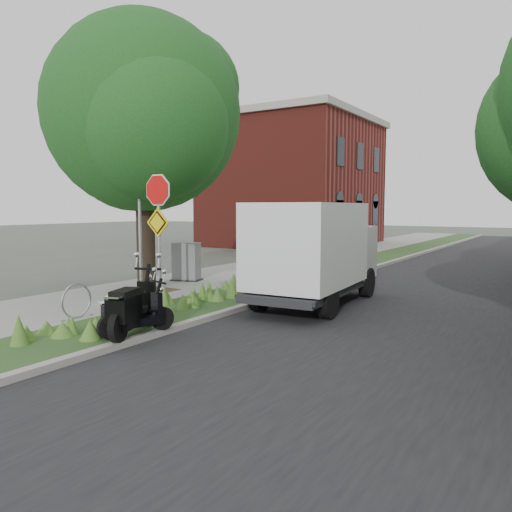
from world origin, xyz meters
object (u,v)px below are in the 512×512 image
Objects in this scene: scooter_far at (129,317)px; utility_cabinet at (186,262)px; box_truck at (315,249)px; scooter_near at (130,313)px; sign_assembly at (158,215)px.

scooter_far is 7.08m from utility_cabinet.
utility_cabinet is at bearing 168.89° from box_truck.
box_truck is at bearing 74.99° from scooter_near.
scooter_far is (-0.02, -0.02, -0.08)m from scooter_near.
sign_assembly reaches higher than utility_cabinet.
scooter_far is at bearing -58.30° from utility_cabinet.
scooter_near is 7.08m from utility_cabinet.
sign_assembly is 0.64× the size of box_truck.
box_truck is at bearing 58.12° from sign_assembly.
scooter_far is 5.30m from box_truck.
scooter_near is 0.09m from scooter_far.
scooter_far is at bearing -140.36° from scooter_near.
sign_assembly is at bearing 115.58° from scooter_near.
box_truck reaches higher than scooter_near.
sign_assembly is 1.77× the size of scooter_near.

